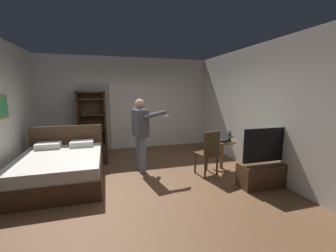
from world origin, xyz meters
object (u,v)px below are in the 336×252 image
object	(u,v)px
tv_flatscreen	(267,169)
side_table	(222,150)
bottle_on_table	(230,137)
person_blue_shirt	(141,130)
bed	(61,167)
bookshelf	(92,120)
suitcase_dark	(95,155)
laptop	(223,139)
wooden_chair	(209,151)

from	to	relation	value
tv_flatscreen	side_table	bearing A→B (deg)	111.80
bottle_on_table	person_blue_shirt	xyz separation A→B (m)	(-1.97, 0.50, 0.17)
bed	bookshelf	distance (m)	2.24
tv_flatscreen	side_table	xyz separation A→B (m)	(-0.40, 1.01, 0.14)
bed	bottle_on_table	distance (m)	3.68
bed	person_blue_shirt	world-z (taller)	person_blue_shirt
suitcase_dark	bed	bearing A→B (deg)	-136.55
side_table	laptop	distance (m)	0.28
person_blue_shirt	suitcase_dark	distance (m)	1.51
tv_flatscreen	wooden_chair	distance (m)	1.18
suitcase_dark	bottle_on_table	bearing A→B (deg)	-36.07
side_table	bottle_on_table	size ratio (longest dim) A/B	2.89
bed	laptop	distance (m)	3.51
bed	person_blue_shirt	bearing A→B (deg)	4.36
bookshelf	laptop	size ratio (longest dim) A/B	4.42
bed	laptop	bearing A→B (deg)	-5.55
bookshelf	person_blue_shirt	size ratio (longest dim) A/B	1.10
laptop	bottle_on_table	world-z (taller)	bottle_on_table
bed	bookshelf	size ratio (longest dim) A/B	1.09
laptop	bookshelf	bearing A→B (deg)	140.85
bottle_on_table	wooden_chair	world-z (taller)	wooden_chair
bottle_on_table	wooden_chair	bearing A→B (deg)	-165.81
wooden_chair	bottle_on_table	bearing A→B (deg)	14.19
bookshelf	person_blue_shirt	distance (m)	2.26
laptop	wooden_chair	size ratio (longest dim) A/B	0.42
tv_flatscreen	laptop	xyz separation A→B (m)	(-0.42, 0.97, 0.43)
tv_flatscreen	suitcase_dark	size ratio (longest dim) A/B	2.21
side_table	person_blue_shirt	bearing A→B (deg)	166.97
side_table	suitcase_dark	distance (m)	3.13
bookshelf	wooden_chair	bearing A→B (deg)	-45.90
wooden_chair	tv_flatscreen	bearing A→B (deg)	-42.18
tv_flatscreen	suitcase_dark	bearing A→B (deg)	145.80
tv_flatscreen	bed	bearing A→B (deg)	161.42
side_table	laptop	bearing A→B (deg)	-111.64
wooden_chair	laptop	bearing A→B (deg)	23.34
bookshelf	tv_flatscreen	distance (m)	4.82
bed	side_table	xyz separation A→B (m)	(3.48, -0.30, 0.17)
bed	suitcase_dark	size ratio (longest dim) A/B	3.82
bookshelf	laptop	xyz separation A→B (m)	(2.96, -2.41, -0.22)
wooden_chair	person_blue_shirt	size ratio (longest dim) A/B	0.60
bookshelf	side_table	xyz separation A→B (m)	(2.97, -2.37, -0.51)
bed	tv_flatscreen	size ratio (longest dim) A/B	1.73
bookshelf	person_blue_shirt	world-z (taller)	bookshelf
laptop	person_blue_shirt	size ratio (longest dim) A/B	0.25
side_table	laptop	xyz separation A→B (m)	(-0.02, -0.04, 0.28)
laptop	wooden_chair	xyz separation A→B (m)	(-0.44, -0.19, -0.21)
bed	tv_flatscreen	xyz separation A→B (m)	(3.89, -1.31, 0.02)
bookshelf	bottle_on_table	size ratio (longest dim) A/B	7.54
bookshelf	suitcase_dark	distance (m)	1.38
tv_flatscreen	laptop	distance (m)	1.14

